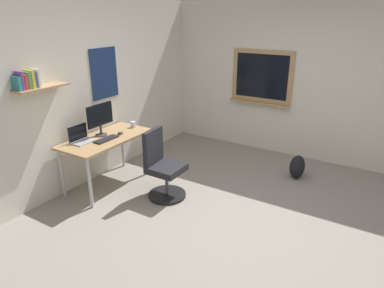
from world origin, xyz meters
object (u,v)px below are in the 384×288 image
(keyboard, at_px, (106,139))
(office_chair, at_px, (162,169))
(desk, at_px, (106,143))
(laptop, at_px, (81,138))
(monitor_primary, at_px, (100,117))
(computer_mouse, at_px, (120,133))
(coffee_mug, at_px, (133,124))
(backpack, at_px, (297,167))

(keyboard, bearing_deg, office_chair, -74.76)
(office_chair, bearing_deg, desk, 99.73)
(laptop, distance_m, monitor_primary, 0.40)
(office_chair, relative_size, computer_mouse, 9.13)
(keyboard, bearing_deg, desk, 51.33)
(office_chair, bearing_deg, computer_mouse, 85.35)
(office_chair, relative_size, monitor_primary, 2.05)
(desk, xyz_separation_m, coffee_mug, (0.56, -0.03, 0.12))
(laptop, bearing_deg, keyboard, -45.80)
(office_chair, relative_size, backpack, 2.64)
(backpack, bearing_deg, desk, 126.13)
(desk, relative_size, office_chair, 1.39)
(laptop, relative_size, backpack, 0.86)
(desk, bearing_deg, office_chair, -80.27)
(office_chair, bearing_deg, backpack, -43.02)
(monitor_primary, relative_size, computer_mouse, 4.46)
(desk, distance_m, monitor_primary, 0.36)
(coffee_mug, bearing_deg, desk, 176.69)
(laptop, xyz_separation_m, coffee_mug, (0.86, -0.19, -0.01))
(laptop, relative_size, monitor_primary, 0.67)
(office_chair, bearing_deg, coffee_mug, 64.07)
(office_chair, distance_m, coffee_mug, 1.01)
(desk, relative_size, coffee_mug, 14.33)
(laptop, bearing_deg, computer_mouse, -24.91)
(laptop, height_order, backpack, laptop)
(coffee_mug, bearing_deg, monitor_primary, 165.20)
(keyboard, height_order, coffee_mug, coffee_mug)
(office_chair, xyz_separation_m, keyboard, (-0.22, 0.79, 0.34))
(office_chair, height_order, laptop, laptop)
(laptop, bearing_deg, coffee_mug, -12.34)
(monitor_primary, distance_m, keyboard, 0.34)
(desk, height_order, computer_mouse, computer_mouse)
(computer_mouse, bearing_deg, desk, 158.97)
(keyboard, height_order, computer_mouse, computer_mouse)
(desk, height_order, keyboard, keyboard)
(computer_mouse, xyz_separation_m, coffee_mug, (0.34, 0.05, 0.03))
(keyboard, relative_size, backpack, 1.03)
(monitor_primary, distance_m, computer_mouse, 0.36)
(keyboard, distance_m, backpack, 2.88)
(monitor_primary, height_order, coffee_mug, monitor_primary)
(office_chair, xyz_separation_m, coffee_mug, (0.41, 0.84, 0.38))
(computer_mouse, distance_m, coffee_mug, 0.35)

